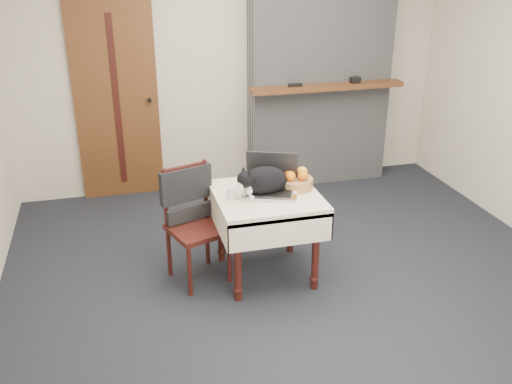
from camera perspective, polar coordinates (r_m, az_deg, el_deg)
The scene contains 12 objects.
ground at distance 4.66m, azimuth 3.43°, elevation -7.99°, with size 4.50×4.50×0.00m, color black.
room_shell at distance 4.47m, azimuth 2.08°, elevation 14.90°, with size 4.52×4.01×2.61m.
door at distance 5.91m, azimuth -13.77°, elevation 8.81°, with size 0.82×0.10×2.00m.
chimney at distance 6.13m, azimuth 6.45°, elevation 12.68°, with size 1.62×0.48×2.60m.
side_table at distance 4.36m, azimuth 1.05°, elevation -1.53°, with size 0.78×0.78×0.70m.
laptop at distance 4.32m, azimuth 1.47°, elevation 0.95°, with size 0.49×0.46×0.29m.
cat at distance 4.27m, azimuth 0.92°, elevation 1.14°, with size 0.53×0.32×0.25m.
cream_jar at distance 4.23m, azimuth -2.45°, elevation -0.10°, with size 0.07×0.07×0.08m, color silver.
pill_bottle at distance 4.20m, azimuth 3.93°, elevation -0.39°, with size 0.03×0.03×0.07m.
fruit_basket at distance 4.41m, azimuth 3.97°, elevation 1.22°, with size 0.27×0.27×0.15m.
desk_clutter at distance 4.34m, azimuth 2.98°, elevation 0.03°, with size 0.15×0.02×0.01m, color black.
chair at distance 4.39m, azimuth -6.50°, elevation -1.56°, with size 0.52×0.51×0.91m.
Camera 1 is at (-1.29, -3.76, 2.42)m, focal length 40.00 mm.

